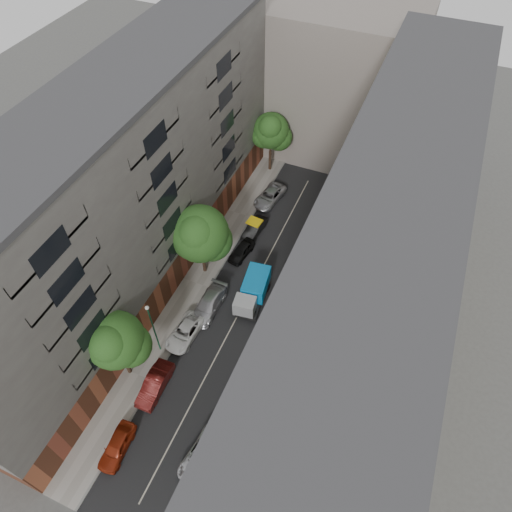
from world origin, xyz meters
The scene contains 23 objects.
ground centered at (0.00, 0.00, 0.00)m, with size 120.00×120.00×0.00m, color #4C4C49.
road_surface centered at (0.00, 0.00, 0.01)m, with size 8.00×44.00×0.02m, color black.
sidewalk_left centered at (-5.50, 0.00, 0.07)m, with size 3.00×44.00×0.15m, color gray.
sidewalk_right centered at (5.50, 0.00, 0.07)m, with size 3.00×44.00×0.15m, color gray.
building_left centered at (-11.00, 0.00, 10.00)m, with size 8.00×44.00×20.00m, color #53504D.
building_right centered at (11.00, 0.00, 10.00)m, with size 8.00×44.00×20.00m, color #C4B698.
building_endcap centered at (0.00, 28.00, 9.00)m, with size 18.00×12.00×18.00m, color slate.
tarp_truck centered at (0.60, 0.56, 1.38)m, with size 2.80×5.66×2.50m.
car_left_0 centered at (-3.60, -17.00, 0.69)m, with size 1.63×4.06×1.38m, color maroon.
car_left_1 centered at (-3.49, -11.40, 0.75)m, with size 1.59×4.55×1.50m, color #4F110F.
car_left_2 centered at (-3.60, -5.80, 0.65)m, with size 2.16×4.68×1.30m, color silver.
car_left_3 centered at (-2.92, -2.20, 0.75)m, with size 2.09×5.14×1.49m, color #B7B6BB.
car_left_4 centered at (-2.80, 5.40, 0.64)m, with size 1.51×3.75×1.28m, color black.
car_left_5 centered at (-2.80, 9.00, 0.67)m, with size 1.41×4.05×1.33m, color black.
car_left_6 centered at (-3.16, 14.60, 0.68)m, with size 2.27×4.92×1.37m, color #B4B5B9.
car_right_0 centered at (2.88, -15.00, 0.66)m, with size 2.18×4.73×1.31m, color #B4B5B9.
car_right_1 centered at (3.60, -10.80, 0.70)m, with size 1.96×4.82×1.40m, color slate.
car_right_2 centered at (3.17, -2.60, 0.65)m, with size 1.54×3.83×1.30m, color black.
tree_near centered at (-6.30, -11.11, 5.51)m, with size 5.09×4.78×8.07m.
tree_mid centered at (-5.34, 1.75, 5.62)m, with size 5.87×5.68×8.48m.
tree_far centered at (-5.19, 19.89, 5.71)m, with size 4.74×4.38×8.17m.
lamp_post centered at (-5.04, -8.02, 4.39)m, with size 0.36×0.36×6.96m.
pedestrian centered at (4.86, 6.27, 0.91)m, with size 0.55×0.36×1.51m, color black.
Camera 1 is at (11.01, -23.54, 37.75)m, focal length 32.00 mm.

